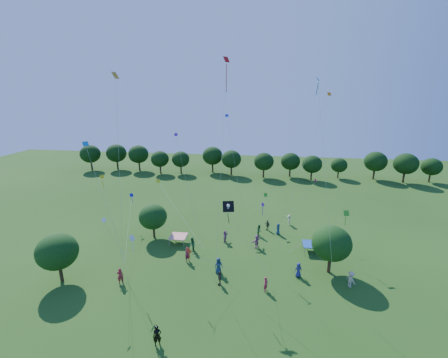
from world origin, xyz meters
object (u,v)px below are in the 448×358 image
at_px(near_tree_west, 57,252).
at_px(pirate_kite, 229,208).
at_px(near_tree_north, 153,217).
at_px(man_in_black, 157,336).
at_px(tent_blue, 312,244).
at_px(tent_red_stripe, 178,236).
at_px(near_tree_east, 332,243).
at_px(red_high_kite, 224,101).

xyz_separation_m(near_tree_west, pirate_kite, (18.27, 1.75, 5.34)).
bearing_deg(near_tree_north, near_tree_west, -119.72).
bearing_deg(near_tree_west, man_in_black, -27.44).
xyz_separation_m(near_tree_north, tent_blue, (21.69, -1.07, -2.15)).
distance_m(tent_red_stripe, pirate_kite, 13.95).
xyz_separation_m(tent_red_stripe, man_in_black, (3.13, -17.06, -0.09)).
distance_m(near_tree_west, man_in_black, 15.41).
height_order(near_tree_north, pirate_kite, pirate_kite).
bearing_deg(tent_blue, near_tree_east, -73.56).
bearing_deg(man_in_black, near_tree_north, 85.29).
distance_m(near_tree_east, tent_red_stripe, 19.77).
height_order(near_tree_north, tent_blue, near_tree_north).
height_order(tent_red_stripe, tent_blue, same).
bearing_deg(near_tree_east, pirate_kite, -160.68).
relative_size(near_tree_north, tent_red_stripe, 2.25).
xyz_separation_m(near_tree_north, near_tree_east, (23.02, -5.58, 0.50)).
height_order(tent_blue, pirate_kite, pirate_kite).
relative_size(tent_red_stripe, man_in_black, 1.16).
xyz_separation_m(near_tree_west, red_high_kite, (17.06, 7.44, 15.48)).
bearing_deg(red_high_kite, near_tree_west, -156.44).
height_order(near_tree_north, man_in_black, near_tree_north).
xyz_separation_m(pirate_kite, red_high_kite, (-1.22, 5.68, 10.13)).
height_order(near_tree_west, tent_blue, near_tree_west).
xyz_separation_m(near_tree_west, tent_red_stripe, (10.34, 10.07, -2.57)).
bearing_deg(tent_blue, tent_red_stripe, -179.66).
relative_size(tent_blue, pirate_kite, 0.27).
height_order(tent_blue, man_in_black, man_in_black).
relative_size(near_tree_west, tent_red_stripe, 2.52).
bearing_deg(near_tree_north, tent_blue, -2.83).
relative_size(tent_red_stripe, red_high_kite, 0.10).
bearing_deg(man_in_black, near_tree_east, 12.57).
bearing_deg(near_tree_east, tent_blue, 106.44).
bearing_deg(near_tree_north, tent_red_stripe, -16.70).
relative_size(near_tree_west, red_high_kite, 0.25).
distance_m(tent_blue, man_in_black, 22.56).
distance_m(man_in_black, red_high_kite, 23.45).
distance_m(near_tree_east, red_high_kite, 19.83).
xyz_separation_m(near_tree_west, near_tree_north, (6.42, 11.24, -0.42)).
bearing_deg(pirate_kite, tent_blue, 40.58).
bearing_deg(tent_red_stripe, near_tree_west, -135.77).
height_order(near_tree_north, near_tree_east, near_tree_east).
bearing_deg(tent_blue, pirate_kite, -139.42).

